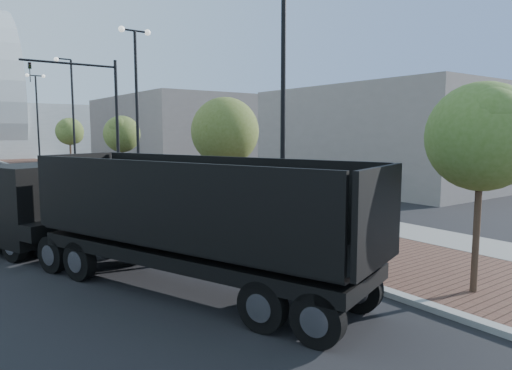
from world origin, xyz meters
TOP-DOWN VIEW (x-y plane):
  - sidewalk at (3.50, 40.00)m, footprint 7.00×140.00m
  - concrete_strip at (6.20, 40.00)m, footprint 2.40×140.00m
  - curb at (0.00, 40.00)m, footprint 0.30×140.00m
  - dump_truck at (-4.88, 11.67)m, footprint 6.74×13.34m
  - white_sedan at (-4.80, 23.22)m, footprint 2.13×4.17m
  - pedestrian at (6.42, 16.23)m, footprint 0.72×0.57m
  - streetlight_1 at (0.49, 10.00)m, footprint 1.44×0.56m
  - streetlight_2 at (0.60, 22.00)m, footprint 1.72×0.56m
  - streetlight_3 at (0.49, 34.00)m, footprint 1.44×0.56m
  - streetlight_4 at (0.60, 46.00)m, footprint 1.72×0.56m
  - traffic_mast at (-0.30, 25.00)m, footprint 5.09×0.20m
  - tree_0 at (1.65, 4.02)m, footprint 2.56×2.54m
  - tree_1 at (1.65, 15.02)m, footprint 2.87×2.87m
  - tree_2 at (1.65, 27.02)m, footprint 2.35×2.29m
  - tree_3 at (1.65, 39.02)m, footprint 2.32×2.26m
  - commercial_block_ne at (16.00, 50.00)m, footprint 12.00×22.00m
  - commercial_block_e at (18.00, 20.00)m, footprint 10.00×16.00m
  - utility_cover_1 at (2.40, 8.00)m, footprint 0.50×0.50m
  - utility_cover_2 at (2.40, 19.00)m, footprint 0.50×0.50m

SIDE VIEW (x-z plane):
  - sidewalk at x=3.50m, z-range 0.00..0.12m
  - concrete_strip at x=6.20m, z-range 0.00..0.13m
  - curb at x=0.00m, z-range 0.00..0.14m
  - utility_cover_1 at x=2.40m, z-range 0.12..0.14m
  - utility_cover_2 at x=2.40m, z-range 0.12..0.14m
  - white_sedan at x=-4.80m, z-range 0.00..1.31m
  - pedestrian at x=6.42m, z-range 0.00..1.75m
  - dump_truck at x=-4.88m, z-range -0.26..3.04m
  - commercial_block_e at x=18.00m, z-range 0.00..7.00m
  - tree_2 at x=1.65m, z-range 1.31..6.26m
  - tree_0 at x=1.65m, z-range 1.27..6.36m
  - tree_1 at x=1.65m, z-range 1.25..6.64m
  - tree_3 at x=1.65m, z-range 1.40..6.50m
  - commercial_block_ne at x=16.00m, z-range 0.00..8.00m
  - streetlight_1 at x=0.49m, z-range -0.26..8.95m
  - streetlight_3 at x=0.49m, z-range -0.26..8.95m
  - streetlight_2 at x=0.60m, z-range 0.18..9.46m
  - streetlight_4 at x=0.60m, z-range 0.18..9.46m
  - traffic_mast at x=-0.30m, z-range 0.98..8.98m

